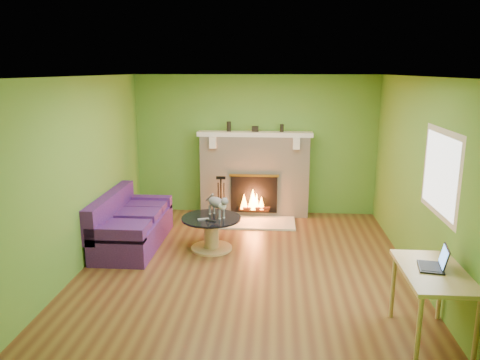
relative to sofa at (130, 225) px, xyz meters
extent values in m
plane|color=brown|center=(1.86, -0.59, -0.32)|extent=(5.00, 5.00, 0.00)
plane|color=white|center=(1.86, -0.59, 2.28)|extent=(5.00, 5.00, 0.00)
plane|color=#5A9430|center=(1.86, 1.91, 0.98)|extent=(5.00, 0.00, 5.00)
plane|color=#5A9430|center=(1.86, -3.09, 0.98)|extent=(5.00, 0.00, 5.00)
plane|color=#5A9430|center=(-0.39, -0.59, 0.98)|extent=(0.00, 5.00, 5.00)
plane|color=#5A9430|center=(4.11, -0.59, 0.98)|extent=(0.00, 5.00, 5.00)
plane|color=silver|center=(4.10, -1.49, 1.23)|extent=(0.00, 1.20, 1.20)
plane|color=white|center=(4.09, -1.49, 1.23)|extent=(0.00, 1.06, 1.06)
cube|color=beige|center=(1.86, 1.74, 0.43)|extent=(2.00, 0.35, 1.50)
cube|color=black|center=(1.86, 1.55, 0.12)|extent=(0.85, 0.03, 0.68)
cube|color=gold|center=(1.86, 1.54, 0.48)|extent=(0.91, 0.02, 0.04)
cylinder|color=black|center=(1.86, 1.51, -0.16)|extent=(0.55, 0.07, 0.07)
cube|color=white|center=(1.86, 1.71, 1.22)|extent=(2.10, 0.28, 0.08)
cube|color=white|center=(1.11, 1.52, 1.08)|extent=(0.12, 0.10, 0.20)
cube|color=white|center=(2.61, 1.52, 1.08)|extent=(0.12, 0.10, 0.20)
cube|color=beige|center=(1.86, 1.21, -0.30)|extent=(1.50, 0.75, 0.03)
cube|color=white|center=(1.86, 1.71, 1.22)|extent=(2.10, 0.28, 0.08)
cube|color=#3A1757|center=(0.06, -0.01, -0.11)|extent=(0.82, 1.83, 0.41)
cube|color=#3A1757|center=(-0.30, -0.01, 0.24)|extent=(0.19, 1.83, 0.51)
cube|color=#3A1757|center=(0.06, -0.83, 0.15)|extent=(0.82, 0.19, 0.21)
cube|color=#3A1757|center=(0.06, 0.81, 0.15)|extent=(0.82, 0.19, 0.21)
cube|color=#3A1757|center=(0.11, -0.52, 0.15)|extent=(0.66, 0.49, 0.11)
cube|color=#3A1757|center=(0.11, 0.09, 0.15)|extent=(0.66, 0.49, 0.11)
cube|color=#3A1757|center=(0.11, 0.60, 0.15)|extent=(0.66, 0.49, 0.11)
cylinder|color=tan|center=(1.29, -0.09, -0.30)|extent=(0.63, 0.63, 0.03)
cylinder|color=tan|center=(1.29, -0.09, -0.06)|extent=(0.23, 0.23, 0.44)
cylinder|color=black|center=(1.29, -0.09, 0.18)|extent=(0.90, 0.90, 0.03)
cube|color=tan|center=(3.81, -2.41, 0.44)|extent=(0.61, 1.05, 0.04)
cylinder|color=tan|center=(3.56, -2.88, 0.05)|extent=(0.05, 0.05, 0.74)
cylinder|color=tan|center=(4.06, -2.88, 0.05)|extent=(0.05, 0.05, 0.74)
cylinder|color=tan|center=(3.56, -1.94, 0.05)|extent=(0.05, 0.05, 0.74)
cylinder|color=tan|center=(4.06, -1.94, 0.05)|extent=(0.05, 0.05, 0.74)
cube|color=gray|center=(1.19, -0.21, 0.20)|extent=(0.18, 0.10, 0.02)
cube|color=black|center=(1.31, -0.27, 0.20)|extent=(0.16, 0.10, 0.02)
cylinder|color=black|center=(1.38, 1.74, 1.35)|extent=(0.08, 0.08, 0.18)
cylinder|color=black|center=(2.35, 1.74, 1.33)|extent=(0.07, 0.07, 0.14)
cube|color=black|center=(1.86, 1.74, 1.31)|extent=(0.12, 0.08, 0.10)
camera|label=1|loc=(2.25, -6.77, 2.37)|focal=35.00mm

